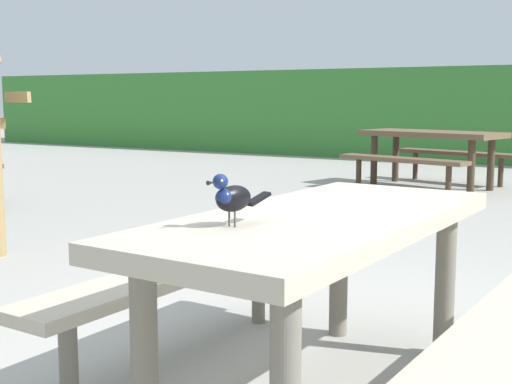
% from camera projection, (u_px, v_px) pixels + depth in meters
% --- Properties ---
extents(ground_plane, '(60.00, 60.00, 0.00)m').
position_uv_depth(ground_plane, '(339.00, 381.00, 2.87)').
color(ground_plane, '#A3A099').
extents(picnic_table_foreground, '(1.76, 1.84, 0.74)m').
position_uv_depth(picnic_table_foreground, '(320.00, 260.00, 2.63)').
color(picnic_table_foreground, '#B2A893').
rests_on(picnic_table_foreground, ground).
extents(bird_grackle, '(0.11, 0.28, 0.18)m').
position_uv_depth(bird_grackle, '(231.00, 197.00, 2.31)').
color(bird_grackle, black).
rests_on(bird_grackle, picnic_table_foreground).
extents(picnic_table_mid_left, '(2.06, 2.03, 0.74)m').
position_uv_depth(picnic_table_mid_left, '(431.00, 145.00, 8.96)').
color(picnic_table_mid_left, brown).
rests_on(picnic_table_mid_left, ground).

